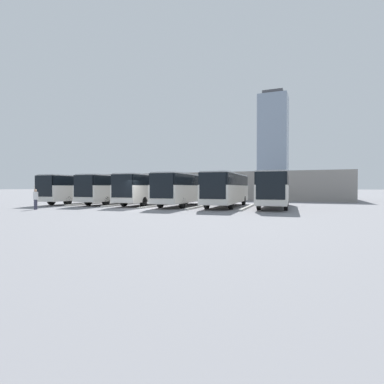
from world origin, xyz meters
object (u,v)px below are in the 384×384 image
Objects in this scene: bus_4 at (116,188)px; bus_2 at (184,188)px; bus_1 at (227,188)px; bus_5 at (81,188)px; pedestrian at (36,199)px; bus_0 at (274,188)px; bus_3 at (150,188)px.

bus_2 is at bearing 172.77° from bus_4.
bus_2 is 1.00× the size of bus_4.
bus_1 is at bearing 175.27° from bus_4.
bus_5 reaches higher than pedestrian.
bus_1 is at bearing 3.82° from bus_0.
bus_1 is 1.00× the size of bus_5.
bus_0 is 20.90m from pedestrian.
bus_1 is 1.00× the size of bus_3.
bus_5 is (21.70, 1.00, 0.00)m from bus_0.
pedestrian is (-3.40, 9.06, -0.86)m from bus_5.
bus_1 is 1.00× the size of bus_4.
bus_3 is 4.34m from bus_4.
bus_5 is at bearing -3.06° from bus_2.
bus_3 is at bearing 177.17° from bus_4.
bus_3 is (8.68, -0.31, 0.00)m from bus_1.
bus_1 is at bearing 177.78° from bus_5.
bus_0 and bus_4 have the same top height.
bus_4 is (17.36, 0.32, 0.00)m from bus_0.
pedestrian is (13.96, 9.49, -0.86)m from bus_1.
bus_2 is 1.00× the size of bus_5.
bus_5 is at bearing 5.22° from bus_4.
bus_2 is 13.02m from bus_5.
pedestrian is (0.94, 9.74, -0.86)m from bus_4.
bus_3 reaches higher than pedestrian.
bus_2 is 1.00× the size of bus_3.
pedestrian is at bearing 30.57° from bus_1.
bus_4 is (13.02, -0.25, 0.00)m from bus_1.
pedestrian is at bearing 58.03° from bus_3.
bus_5 is (8.68, 0.74, 0.00)m from bus_3.
bus_4 is at bearing 145.73° from pedestrian.
bus_5 is 6.62× the size of pedestrian.
bus_1 is at bearing 174.33° from bus_3.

